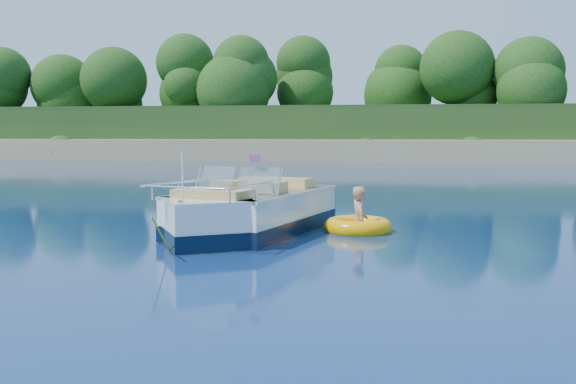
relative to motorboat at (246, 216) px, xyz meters
name	(u,v)px	position (x,y,z in m)	size (l,w,h in m)	color
ground	(236,264)	(0.42, -2.84, -0.37)	(160.00, 160.00, 0.00)	#0A204C
shoreline	(358,142)	(0.42, 60.93, 0.61)	(170.00, 59.00, 6.00)	tan
treeline	(351,87)	(0.46, 38.18, 5.18)	(150.00, 7.12, 8.19)	black
motorboat	(246,216)	(0.00, 0.00, 0.00)	(3.05, 5.61, 1.92)	white
tow_tube	(358,227)	(2.17, 0.70, -0.28)	(1.43, 1.43, 0.36)	#FAA703
boy	(359,231)	(2.19, 0.69, -0.37)	(0.54, 0.36, 1.49)	tan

